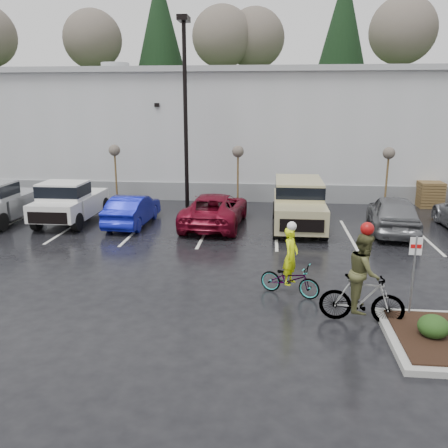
# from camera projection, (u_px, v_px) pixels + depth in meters

# --- Properties ---
(ground) EXTENTS (120.00, 120.00, 0.00)m
(ground) POSITION_uv_depth(u_px,v_px,m) (259.00, 316.00, 12.25)
(ground) COLOR black
(ground) RESTS_ON ground
(warehouse) EXTENTS (60.50, 15.50, 7.20)m
(warehouse) POSITION_uv_depth(u_px,v_px,m) (269.00, 127.00, 32.51)
(warehouse) COLOR #AEB1B3
(warehouse) RESTS_ON ground
(wooded_ridge) EXTENTS (80.00, 25.00, 6.00)m
(wooded_ridge) POSITION_uv_depth(u_px,v_px,m) (271.00, 123.00, 54.83)
(wooded_ridge) COLOR #1F3C19
(wooded_ridge) RESTS_ON ground
(lamppost) EXTENTS (0.50, 1.00, 9.22)m
(lamppost) POSITION_uv_depth(u_px,v_px,m) (185.00, 95.00, 22.77)
(lamppost) COLOR black
(lamppost) RESTS_ON ground
(sapling_west) EXTENTS (0.60, 0.60, 3.20)m
(sapling_west) POSITION_uv_depth(u_px,v_px,m) (115.00, 154.00, 24.86)
(sapling_west) COLOR #4D391F
(sapling_west) RESTS_ON ground
(sapling_mid) EXTENTS (0.60, 0.60, 3.20)m
(sapling_mid) POSITION_uv_depth(u_px,v_px,m) (238.00, 155.00, 24.23)
(sapling_mid) COLOR #4D391F
(sapling_mid) RESTS_ON ground
(sapling_east) EXTENTS (0.60, 0.60, 3.20)m
(sapling_east) POSITION_uv_depth(u_px,v_px,m) (389.00, 157.00, 23.50)
(sapling_east) COLOR #4D391F
(sapling_east) RESTS_ON ground
(pallet_stack_a) EXTENTS (1.20, 1.20, 1.35)m
(pallet_stack_a) POSITION_uv_depth(u_px,v_px,m) (430.00, 194.00, 24.73)
(pallet_stack_a) COLOR #4D391F
(pallet_stack_a) RESTS_ON ground
(shrub_a) EXTENTS (0.70, 0.70, 0.52)m
(shrub_a) POSITION_uv_depth(u_px,v_px,m) (433.00, 326.00, 10.79)
(shrub_a) COLOR #1C3813
(shrub_a) RESTS_ON curb_island
(fire_lane_sign) EXTENTS (0.30, 0.05, 2.20)m
(fire_lane_sign) POSITION_uv_depth(u_px,v_px,m) (414.00, 267.00, 11.71)
(fire_lane_sign) COLOR gray
(fire_lane_sign) RESTS_ON ground
(pickup_silver) EXTENTS (2.10, 5.20, 1.96)m
(pickup_silver) POSITION_uv_depth(u_px,v_px,m) (3.00, 200.00, 21.84)
(pickup_silver) COLOR #AEB2B6
(pickup_silver) RESTS_ON ground
(pickup_white) EXTENTS (2.10, 5.20, 1.96)m
(pickup_white) POSITION_uv_depth(u_px,v_px,m) (73.00, 200.00, 21.84)
(pickup_white) COLOR silver
(pickup_white) RESTS_ON ground
(car_blue) EXTENTS (1.61, 4.21, 1.37)m
(car_blue) POSITION_uv_depth(u_px,v_px,m) (132.00, 210.00, 21.16)
(car_blue) COLOR #0D1493
(car_blue) RESTS_ON ground
(car_red) EXTENTS (2.75, 5.40, 1.46)m
(car_red) POSITION_uv_depth(u_px,v_px,m) (215.00, 209.00, 21.04)
(car_red) COLOR maroon
(car_red) RESTS_ON ground
(suv_tan) EXTENTS (2.20, 5.10, 2.06)m
(suv_tan) POSITION_uv_depth(u_px,v_px,m) (299.00, 205.00, 20.57)
(suv_tan) COLOR tan
(suv_tan) RESTS_ON ground
(car_grey) EXTENTS (2.43, 4.91, 1.61)m
(car_grey) POSITION_uv_depth(u_px,v_px,m) (393.00, 213.00, 19.96)
(car_grey) COLOR slate
(car_grey) RESTS_ON ground
(cyclist_hivis) EXTENTS (1.89, 1.30, 2.17)m
(cyclist_hivis) POSITION_uv_depth(u_px,v_px,m) (290.00, 272.00, 13.44)
(cyclist_hivis) COLOR #3F3F44
(cyclist_hivis) RESTS_ON ground
(cyclist_olive) EXTENTS (2.06, 1.02, 2.60)m
(cyclist_olive) POSITION_uv_depth(u_px,v_px,m) (363.00, 287.00, 11.69)
(cyclist_olive) COLOR #3F3F44
(cyclist_olive) RESTS_ON ground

